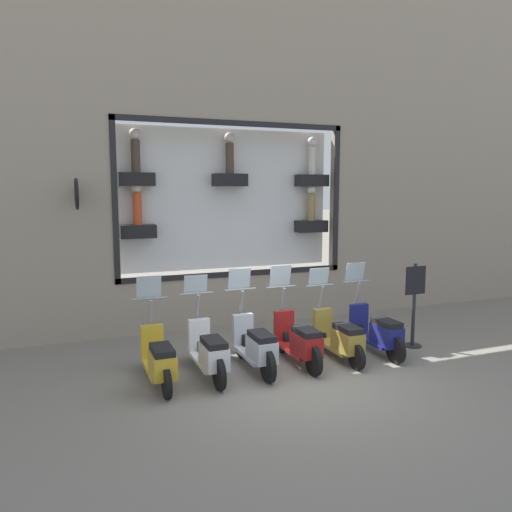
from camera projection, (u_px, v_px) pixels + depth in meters
ground_plane at (302, 377)px, 8.24m from camera, size 120.00×120.00×0.00m
building_facade at (231, 82)px, 10.84m from camera, size 1.22×36.00×10.59m
scooter_navy_0 at (377, 332)px, 9.37m from camera, size 1.80×0.61×1.63m
scooter_olive_1 at (340, 337)px, 9.07m from camera, size 1.79×0.60×1.57m
scooter_red_2 at (299, 341)px, 8.78m from camera, size 1.80×0.60×1.67m
scooter_silver_3 at (256, 346)px, 8.48m from camera, size 1.81×0.60×1.66m
scooter_white_4 at (209, 352)px, 8.19m from camera, size 1.80×0.60×1.59m
scooter_yellow_5 at (159, 359)px, 7.89m from camera, size 1.79×0.61×1.62m
shop_sign_post at (414, 302)px, 9.75m from camera, size 0.36×0.45×1.65m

